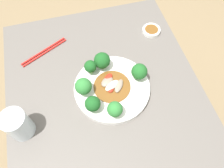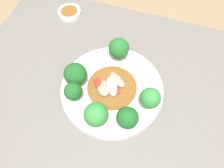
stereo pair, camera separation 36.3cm
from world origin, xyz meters
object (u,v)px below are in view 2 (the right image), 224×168
plate (112,90)px  sauce_dish (69,12)px  broccoli_northwest (127,118)px  broccoli_east (75,74)px  stirfry_center (110,86)px  broccoli_north (96,115)px  broccoli_south (119,49)px  broccoli_west (150,98)px  broccoli_northeast (73,92)px

plate → sauce_dish: 0.33m
broccoli_northwest → sauce_dish: size_ratio=0.85×
broccoli_east → stirfry_center: (-0.09, -0.01, -0.03)m
plate → broccoli_east: bearing=7.0°
broccoli_north → broccoli_south: broccoli_north is taller
broccoli_west → sauce_dish: broccoli_west is taller
broccoli_northwest → broccoli_east: broccoli_east is taller
broccoli_north → sauce_dish: bearing=-56.2°
plate → broccoli_north: broccoli_north is taller
broccoli_north → broccoli_south: bearing=-87.6°
broccoli_northwest → broccoli_south: 0.20m
broccoli_east → sauce_dish: (0.13, -0.25, -0.05)m
broccoli_northwest → broccoli_east: 0.17m
broccoli_west → broccoli_east: 0.20m
broccoli_west → broccoli_northeast: bearing=12.2°
stirfry_center → broccoli_northwest: bearing=130.4°
broccoli_northeast → broccoli_south: broccoli_south is taller
broccoli_northeast → broccoli_northwest: bearing=170.6°
broccoli_west → stirfry_center: 0.11m
plate → broccoli_west: bearing=169.9°
broccoli_northwest → plate: bearing=-51.9°
stirfry_center → sauce_dish: bearing=-46.5°
plate → broccoli_northeast: 0.11m
broccoli_north → sauce_dish: 0.40m
broccoli_northeast → sauce_dish: broccoli_northeast is taller
broccoli_northwest → sauce_dish: broccoli_northwest is taller
broccoli_northeast → broccoli_east: bearing=-74.5°
broccoli_northeast → broccoli_west: bearing=-167.8°
broccoli_east → sauce_dish: broccoli_east is taller
plate → stirfry_center: size_ratio=2.06×
broccoli_south → sauce_dish: size_ratio=0.87×
sauce_dish → stirfry_center: bearing=133.5°
broccoli_northeast → broccoli_east: size_ratio=0.86×
broccoli_west → broccoli_south: 0.17m
broccoli_northeast → stirfry_center: broccoli_northeast is taller
broccoli_west → broccoli_north: broccoli_north is taller
broccoli_northeast → broccoli_east: 0.05m
plate → broccoli_northeast: broccoli_northeast is taller
broccoli_north → sauce_dish: broccoli_north is taller
broccoli_east → sauce_dish: bearing=-61.4°
sauce_dish → broccoli_east: bearing=118.6°
broccoli_south → broccoli_east: size_ratio=0.97×
broccoli_north → broccoli_south: 0.20m
broccoli_north → broccoli_northeast: 0.09m
broccoli_east → sauce_dish: 0.28m
plate → broccoli_east: broccoli_east is taller
broccoli_northwest → broccoli_south: size_ratio=0.97×
broccoli_south → plate: bearing=97.9°
stirfry_center → broccoli_south: bearing=-84.8°
sauce_dish → broccoli_northwest: bearing=132.7°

